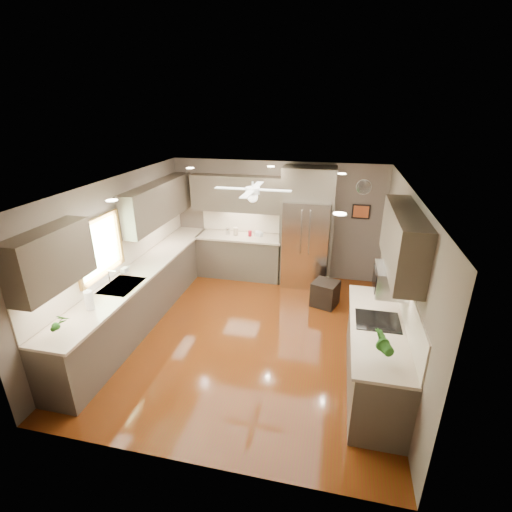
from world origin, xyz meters
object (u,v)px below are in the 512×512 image
at_px(potted_plant_left, 58,322).
at_px(microwave, 391,280).
at_px(canister_c, 236,231).
at_px(bowl, 259,235).
at_px(canister_b, 228,232).
at_px(potted_plant_right, 384,343).
at_px(soap_bottle, 126,269).
at_px(refrigerator, 307,230).
at_px(canister_d, 250,233).
at_px(stool, 325,293).
at_px(paper_towel, 89,300).

relative_size(potted_plant_left, microwave, 0.58).
xyz_separation_m(canister_c, bowl, (0.50, 0.03, -0.06)).
bearing_deg(canister_b, microwave, -42.33).
bearing_deg(bowl, canister_c, -176.73).
height_order(potted_plant_left, potted_plant_right, potted_plant_right).
relative_size(soap_bottle, refrigerator, 0.08).
relative_size(canister_d, soap_bottle, 0.65).
distance_m(microwave, stool, 2.36).
xyz_separation_m(potted_plant_left, stool, (3.13, 3.12, -0.86)).
relative_size(canister_c, bowl, 0.82).
relative_size(soap_bottle, potted_plant_left, 0.58).
relative_size(potted_plant_right, stool, 0.65).
xyz_separation_m(canister_b, bowl, (0.68, 0.02, -0.04)).
distance_m(canister_c, canister_d, 0.31).
height_order(canister_d, paper_towel, paper_towel).
bearing_deg(stool, potted_plant_left, -135.14).
distance_m(canister_b, canister_c, 0.18).
relative_size(canister_b, potted_plant_left, 0.48).
height_order(canister_c, canister_d, canister_c).
distance_m(bowl, refrigerator, 1.05).
distance_m(soap_bottle, stool, 3.62).
bearing_deg(refrigerator, canister_d, 177.11).
bearing_deg(paper_towel, canister_c, 71.87).
xyz_separation_m(canister_d, stool, (1.69, -0.95, -0.76)).
xyz_separation_m(canister_b, canister_c, (0.18, -0.01, 0.02)).
bearing_deg(potted_plant_left, bowl, 68.16).
bearing_deg(stool, canister_b, 156.75).
relative_size(canister_b, canister_c, 0.91).
relative_size(potted_plant_left, potted_plant_right, 0.87).
height_order(bowl, microwave, microwave).
bearing_deg(canister_b, potted_plant_left, -103.24).
xyz_separation_m(canister_d, refrigerator, (1.21, -0.06, 0.19)).
distance_m(canister_c, soap_bottle, 2.63).
relative_size(bowl, microwave, 0.38).
relative_size(potted_plant_right, microwave, 0.67).
distance_m(canister_d, microwave, 3.79).
xyz_separation_m(potted_plant_right, microwave, (0.13, 0.90, 0.36)).
relative_size(canister_c, canister_d, 1.42).
distance_m(refrigerator, microwave, 3.03).
xyz_separation_m(canister_c, refrigerator, (1.52, -0.04, 0.16)).
relative_size(microwave, paper_towel, 1.89).
bearing_deg(soap_bottle, potted_plant_right, -18.52).
bearing_deg(paper_towel, canister_d, 67.47).
height_order(microwave, stool, microwave).
bearing_deg(canister_d, microwave, -47.50).
height_order(canister_c, soap_bottle, soap_bottle).
bearing_deg(microwave, canister_b, 137.67).
distance_m(refrigerator, paper_towel, 4.32).
relative_size(potted_plant_right, refrigerator, 0.15).
distance_m(potted_plant_left, bowl, 4.39).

